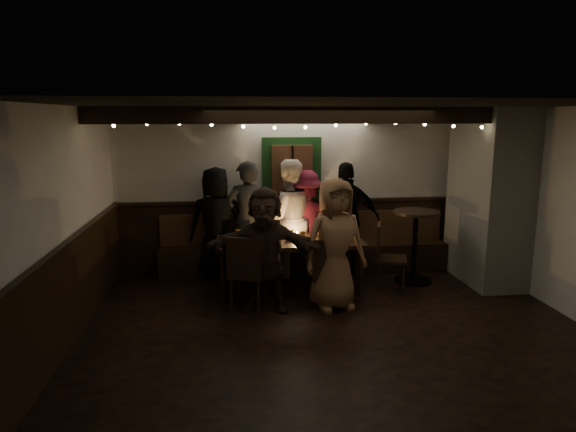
{
  "coord_description": "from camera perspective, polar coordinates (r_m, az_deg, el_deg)",
  "views": [
    {
      "loc": [
        -1.2,
        -5.67,
        2.49
      ],
      "look_at": [
        -0.35,
        1.6,
        1.05
      ],
      "focal_mm": 32.0,
      "sensor_mm": 36.0,
      "label": 1
    }
  ],
  "objects": [
    {
      "name": "person_e",
      "position": [
        8.06,
        6.49,
        -0.37
      ],
      "size": [
        1.1,
        0.58,
        1.79
      ],
      "primitive_type": "imported",
      "rotation": [
        0.0,
        0.0,
        3.0
      ],
      "color": "black",
      "rests_on": "ground"
    },
    {
      "name": "room",
      "position": [
        7.57,
        10.9,
        0.16
      ],
      "size": [
        6.02,
        5.01,
        2.62
      ],
      "color": "black",
      "rests_on": "ground"
    },
    {
      "name": "person_a",
      "position": [
        7.95,
        -7.94,
        -0.77
      ],
      "size": [
        0.87,
        0.59,
        1.73
      ],
      "primitive_type": "imported",
      "rotation": [
        0.0,
        0.0,
        3.19
      ],
      "color": "black",
      "rests_on": "ground"
    },
    {
      "name": "person_c",
      "position": [
        7.95,
        0.04,
        -0.28
      ],
      "size": [
        0.96,
        0.79,
        1.83
      ],
      "primitive_type": "imported",
      "rotation": [
        0.0,
        0.0,
        3.25
      ],
      "color": "silver",
      "rests_on": "ground"
    },
    {
      "name": "person_b",
      "position": [
        7.94,
        -4.58,
        -0.39
      ],
      "size": [
        0.73,
        0.55,
        1.82
      ],
      "primitive_type": "imported",
      "rotation": [
        0.0,
        0.0,
        3.33
      ],
      "color": "#252526",
      "rests_on": "ground"
    },
    {
      "name": "person_f",
      "position": [
        6.57,
        -2.59,
        -3.74
      ],
      "size": [
        1.56,
        0.78,
        1.61
      ],
      "primitive_type": "imported",
      "rotation": [
        0.0,
        0.0,
        -0.21
      ],
      "color": "#31231C",
      "rests_on": "ground"
    },
    {
      "name": "chair_near_left",
      "position": [
        6.63,
        -4.67,
        -5.86
      ],
      "size": [
        0.57,
        0.57,
        0.99
      ],
      "color": "black",
      "rests_on": "ground"
    },
    {
      "name": "chair_end",
      "position": [
        7.59,
        10.76,
        -3.98
      ],
      "size": [
        0.54,
        0.54,
        0.95
      ],
      "color": "black",
      "rests_on": "ground"
    },
    {
      "name": "person_d",
      "position": [
        8.05,
        1.93,
        -0.78
      ],
      "size": [
        1.2,
        0.89,
        1.66
      ],
      "primitive_type": "imported",
      "rotation": [
        0.0,
        0.0,
        3.43
      ],
      "color": "#591325",
      "rests_on": "ground"
    },
    {
      "name": "dining_table",
      "position": [
        7.34,
        0.16,
        -3.15
      ],
      "size": [
        2.07,
        0.89,
        0.9
      ],
      "color": "black",
      "rests_on": "ground"
    },
    {
      "name": "chair_near_right",
      "position": [
        6.75,
        4.37,
        -5.81
      ],
      "size": [
        0.43,
        0.43,
        0.93
      ],
      "color": "black",
      "rests_on": "ground"
    },
    {
      "name": "person_g",
      "position": [
        6.64,
        5.21,
        -3.13
      ],
      "size": [
        0.94,
        0.72,
        1.72
      ],
      "primitive_type": "imported",
      "rotation": [
        0.0,
        0.0,
        0.23
      ],
      "color": "#9B6E4B",
      "rests_on": "ground"
    },
    {
      "name": "high_top",
      "position": [
        7.94,
        13.95,
        -2.3
      ],
      "size": [
        0.69,
        0.69,
        1.09
      ],
      "color": "black",
      "rests_on": "ground"
    }
  ]
}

